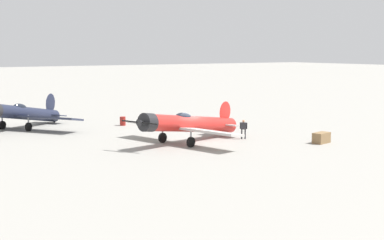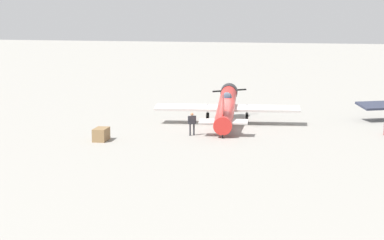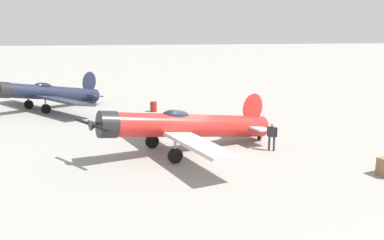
% 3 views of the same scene
% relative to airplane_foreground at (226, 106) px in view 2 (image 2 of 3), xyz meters
% --- Properties ---
extents(ground_plane, '(400.00, 400.00, 0.00)m').
position_rel_airplane_foreground_xyz_m(ground_plane, '(-0.50, -0.13, -1.51)').
color(ground_plane, gray).
extents(airplane_foreground, '(11.50, 11.29, 3.10)m').
position_rel_airplane_foreground_xyz_m(airplane_foreground, '(0.00, 0.00, 0.00)').
color(airplane_foreground, red).
rests_on(airplane_foreground, ground_plane).
extents(ground_crew_mechanic, '(0.47, 0.48, 1.62)m').
position_rel_airplane_foreground_xyz_m(ground_crew_mechanic, '(-4.95, 0.95, -0.53)').
color(ground_crew_mechanic, '#2D2D33').
rests_on(ground_crew_mechanic, ground_plane).
extents(equipment_crate, '(1.65, 1.15, 0.86)m').
position_rel_airplane_foreground_xyz_m(equipment_crate, '(-8.95, 5.94, -1.09)').
color(equipment_crate, olive).
rests_on(equipment_crate, ground_plane).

